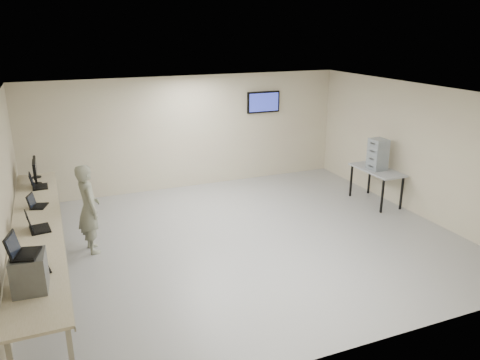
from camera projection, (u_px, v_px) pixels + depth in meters
name	position (u px, v px, depth m)	size (l,w,h in m)	color
room	(245.00, 169.00, 8.67)	(8.01, 7.01, 2.81)	#9D9D9D
workbench	(38.00, 229.00, 7.48)	(0.76, 6.00, 0.90)	beige
equipment_box	(29.00, 272.00, 5.57)	(0.39, 0.44, 0.46)	slate
laptop_on_box	(20.00, 250.00, 5.46)	(0.39, 0.43, 0.29)	black
laptop_0	(33.00, 266.00, 6.05)	(0.35, 0.40, 0.28)	black
laptop_1	(35.00, 226.00, 7.25)	(0.37, 0.43, 0.31)	black
laptop_2	(36.00, 204.00, 8.19)	(0.36, 0.38, 0.25)	black
laptop_3	(36.00, 184.00, 9.17)	(0.32, 0.39, 0.30)	black
monitor_near	(35.00, 171.00, 9.32)	(0.21, 0.47, 0.47)	black
monitor_far	(35.00, 166.00, 9.75)	(0.19, 0.43, 0.42)	black
soldier	(89.00, 209.00, 8.35)	(0.60, 0.39, 1.64)	slate
side_table	(377.00, 172.00, 10.72)	(0.63, 1.35, 0.81)	#999DA2
storage_bins	(378.00, 154.00, 10.58)	(0.34, 0.37, 0.71)	#929FAA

